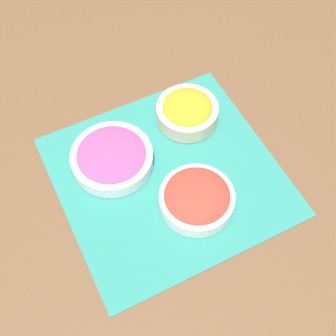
% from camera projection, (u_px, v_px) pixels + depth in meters
% --- Properties ---
extents(ground_plane, '(3.00, 3.00, 0.00)m').
position_uv_depth(ground_plane, '(168.00, 176.00, 1.03)').
color(ground_plane, '#513823').
extents(placemat, '(0.47, 0.45, 0.00)m').
position_uv_depth(placemat, '(168.00, 176.00, 1.03)').
color(placemat, '#236B60').
rests_on(placemat, ground_plane).
extents(tomato_bowl, '(0.16, 0.16, 0.05)m').
position_uv_depth(tomato_bowl, '(197.00, 198.00, 0.96)').
color(tomato_bowl, white).
rests_on(tomato_bowl, placemat).
extents(carrot_bowl, '(0.14, 0.14, 0.06)m').
position_uv_depth(carrot_bowl, '(187.00, 111.00, 1.08)').
color(carrot_bowl, beige).
rests_on(carrot_bowl, placemat).
extents(onion_bowl, '(0.18, 0.18, 0.05)m').
position_uv_depth(onion_bowl, '(112.00, 157.00, 1.02)').
color(onion_bowl, silver).
rests_on(onion_bowl, placemat).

